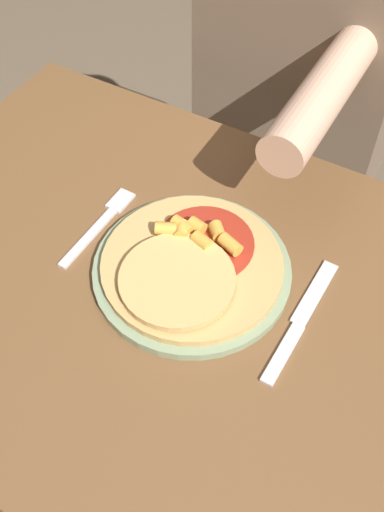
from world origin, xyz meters
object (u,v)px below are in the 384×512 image
fork (102,222)px  knife (300,322)px  dining_table (194,344)px  plate (192,270)px  person_diner (301,89)px  pizza (190,264)px

fork → knife: size_ratio=0.80×
dining_table → fork: fork is taller
plate → fork: size_ratio=1.62×
plate → fork: plate is taller
dining_table → person_diner: person_diner is taller
plate → pizza: pizza is taller
pizza → person_diner: bearing=95.1°
pizza → fork: pizza is taller
plate → person_diner: person_diner is taller
fork → plate: bearing=-5.4°
dining_table → knife: 0.20m
dining_table → knife: size_ratio=4.78×
dining_table → knife: knife is taller
plate → dining_table: bearing=-55.6°
pizza → person_diner: (-0.05, 0.53, -0.06)m
person_diner → pizza: bearing=-84.9°
fork → knife: (0.34, -0.02, 0.00)m
person_diner → fork: bearing=-103.2°
dining_table → person_diner: bearing=97.3°
fork → knife: same height
plate → pizza: 0.02m
knife → person_diner: 0.58m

